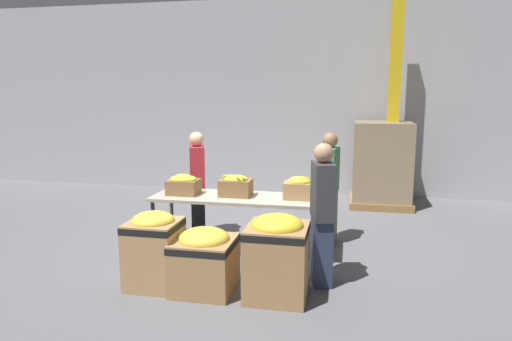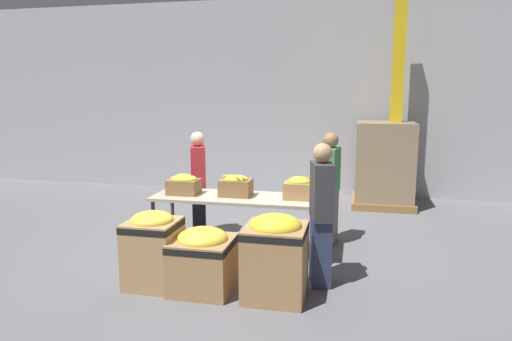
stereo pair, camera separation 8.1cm
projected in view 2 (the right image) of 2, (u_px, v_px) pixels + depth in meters
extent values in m
plane|color=slate|center=(239.00, 253.00, 6.05)|extent=(30.00, 30.00, 0.00)
cube|color=#A8A8AD|center=(286.00, 98.00, 9.50)|extent=(16.00, 0.08, 4.00)
cube|color=#B2A893|center=(239.00, 198.00, 5.93)|extent=(2.25, 0.74, 0.04)
cylinder|color=#38383D|center=(154.00, 228.00, 5.92)|extent=(0.05, 0.05, 0.73)
cylinder|color=#38383D|center=(319.00, 239.00, 5.47)|extent=(0.05, 0.05, 0.73)
cylinder|color=#38383D|center=(173.00, 215.00, 6.52)|extent=(0.05, 0.05, 0.73)
cylinder|color=#38383D|center=(323.00, 225.00, 6.07)|extent=(0.05, 0.05, 0.73)
cube|color=olive|center=(184.00, 187.00, 6.05)|extent=(0.40, 0.32, 0.20)
ellipsoid|color=gold|center=(184.00, 179.00, 6.03)|extent=(0.36, 0.29, 0.11)
ellipsoid|color=gold|center=(184.00, 175.00, 6.09)|extent=(0.19, 0.09, 0.04)
ellipsoid|color=gold|center=(186.00, 177.00, 6.03)|extent=(0.18, 0.16, 0.04)
cube|color=olive|center=(236.00, 188.00, 5.94)|extent=(0.40, 0.31, 0.22)
ellipsoid|color=gold|center=(236.00, 179.00, 5.92)|extent=(0.33, 0.28, 0.10)
ellipsoid|color=gold|center=(241.00, 177.00, 5.85)|extent=(0.16, 0.16, 0.05)
ellipsoid|color=gold|center=(236.00, 177.00, 5.82)|extent=(0.15, 0.16, 0.04)
ellipsoid|color=gold|center=(239.00, 177.00, 5.92)|extent=(0.15, 0.15, 0.05)
ellipsoid|color=gold|center=(228.00, 176.00, 5.92)|extent=(0.15, 0.15, 0.04)
cube|color=#A37A4C|center=(300.00, 191.00, 5.78)|extent=(0.39, 0.31, 0.21)
ellipsoid|color=gold|center=(300.00, 182.00, 5.76)|extent=(0.31, 0.27, 0.13)
ellipsoid|color=gold|center=(306.00, 179.00, 5.70)|extent=(0.17, 0.17, 0.05)
ellipsoid|color=gold|center=(298.00, 178.00, 5.76)|extent=(0.18, 0.15, 0.04)
cube|color=black|center=(199.00, 211.00, 6.74)|extent=(0.30, 0.40, 0.73)
cube|color=maroon|center=(198.00, 167.00, 6.62)|extent=(0.34, 0.46, 0.60)
sphere|color=#DBAD89|center=(197.00, 139.00, 6.56)|extent=(0.21, 0.21, 0.21)
cube|color=#2D3856|center=(320.00, 251.00, 5.02)|extent=(0.27, 0.39, 0.74)
cube|color=#333338|center=(322.00, 191.00, 4.90)|extent=(0.30, 0.46, 0.61)
sphere|color=tan|center=(323.00, 153.00, 4.83)|extent=(0.21, 0.21, 0.21)
cube|color=#6B604C|center=(329.00, 217.00, 6.40)|extent=(0.25, 0.38, 0.74)
cube|color=#387A47|center=(330.00, 170.00, 6.29)|extent=(0.28, 0.45, 0.61)
sphere|color=#896042|center=(331.00, 140.00, 6.22)|extent=(0.21, 0.21, 0.21)
cube|color=tan|center=(153.00, 253.00, 4.97)|extent=(0.54, 0.54, 0.73)
cube|color=black|center=(152.00, 226.00, 4.91)|extent=(0.54, 0.54, 0.07)
ellipsoid|color=yellow|center=(152.00, 220.00, 4.90)|extent=(0.46, 0.46, 0.19)
cube|color=#A37A4C|center=(203.00, 265.00, 4.86)|extent=(0.63, 0.63, 0.57)
cube|color=black|center=(203.00, 244.00, 4.82)|extent=(0.63, 0.63, 0.07)
ellipsoid|color=yellow|center=(203.00, 238.00, 4.81)|extent=(0.53, 0.53, 0.22)
cube|color=#A37A4C|center=(275.00, 262.00, 4.68)|extent=(0.62, 0.62, 0.76)
cube|color=black|center=(276.00, 231.00, 4.62)|extent=(0.62, 0.62, 0.07)
ellipsoid|color=yellow|center=(276.00, 225.00, 4.61)|extent=(0.53, 0.53, 0.22)
cube|color=gold|center=(396.00, 98.00, 8.41)|extent=(0.21, 0.21, 4.00)
cube|color=olive|center=(382.00, 202.00, 8.60)|extent=(1.13, 1.13, 0.13)
cube|color=#897556|center=(384.00, 161.00, 8.47)|extent=(1.04, 1.04, 1.44)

